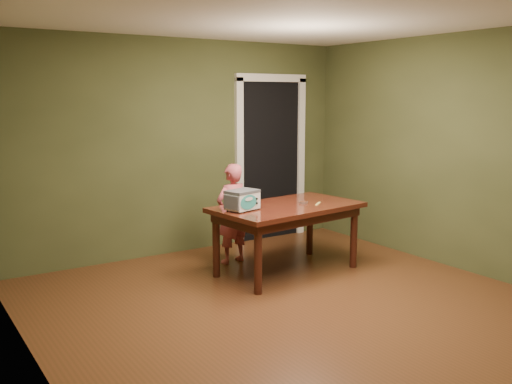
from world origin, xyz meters
The scene contains 8 objects.
floor centered at (0.00, 0.00, 0.00)m, with size 5.00×5.00×0.00m, color #552D18.
room_shell centered at (0.00, 0.00, 1.71)m, with size 4.52×5.02×2.61m.
doorway centered at (1.30, 2.78, 1.06)m, with size 1.10×0.66×2.25m.
dining_table centered at (0.56, 1.09, 0.65)m, with size 1.69×1.07×0.75m.
toy_oven centered at (0.01, 1.12, 0.86)m, with size 0.38×0.31×0.21m.
baking_pan centered at (0.76, 1.07, 0.76)m, with size 0.10×0.10×0.02m.
spatula centered at (0.88, 0.96, 0.75)m, with size 0.18×0.03×0.01m, color #D4C45C.
child centered at (0.25, 1.74, 0.58)m, with size 0.42×0.28×1.16m, color #C3505A.
Camera 1 is at (-3.04, -3.79, 1.92)m, focal length 40.00 mm.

